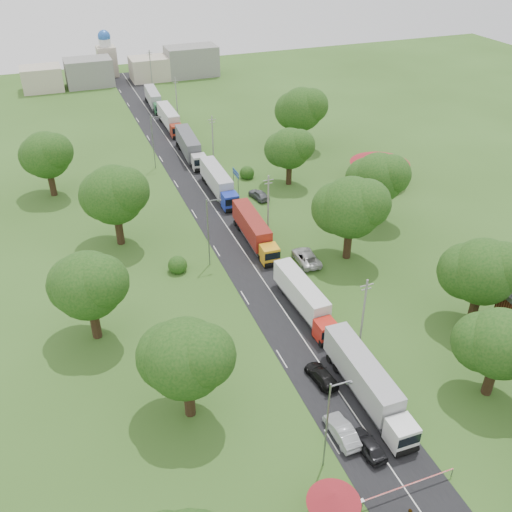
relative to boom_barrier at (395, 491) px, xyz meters
name	(u,v)px	position (x,y,z in m)	size (l,w,h in m)	color
ground	(290,319)	(1.36, 25.00, -0.89)	(260.00, 260.00, 0.00)	#31541C
road	(236,240)	(1.36, 45.00, -0.89)	(8.00, 200.00, 0.04)	black
boom_barrier	(395,491)	(0.00, 0.00, 0.00)	(9.22, 0.35, 1.18)	slate
guard_booth	(334,503)	(-5.84, 0.00, 1.27)	(4.40, 4.40, 3.45)	#C1B5A0
info_sign	(236,176)	(6.56, 60.00, 2.11)	(0.12, 3.10, 4.10)	slate
pole_1	(363,312)	(6.86, 18.00, 3.79)	(1.60, 0.24, 9.00)	gray
pole_2	(268,203)	(6.86, 46.00, 3.79)	(1.60, 0.24, 9.00)	gray
pole_3	(213,139)	(6.86, 74.00, 3.79)	(1.60, 0.24, 9.00)	gray
pole_4	(176,97)	(6.86, 102.00, 3.79)	(1.60, 0.24, 9.00)	gray
pole_5	(151,67)	(6.86, 130.00, 3.79)	(1.60, 0.24, 9.00)	gray
lamp_0	(329,422)	(-3.99, 5.00, 4.66)	(2.03, 0.22, 10.00)	slate
lamp_1	(209,229)	(-3.99, 40.00, 4.66)	(2.03, 0.22, 10.00)	slate
lamp_2	(154,140)	(-3.99, 75.00, 4.66)	(2.03, 0.22, 10.00)	slate
tree_2	(499,343)	(15.35, 7.14, 5.70)	(8.00, 8.00, 10.10)	#382616
tree_3	(482,271)	(21.35, 17.16, 6.33)	(8.80, 8.80, 11.07)	#382616
tree_4	(351,207)	(14.34, 35.17, 6.96)	(9.60, 9.60, 12.05)	#382616
tree_5	(378,178)	(23.35, 43.16, 6.33)	(8.80, 8.80, 11.07)	#382616
tree_6	(289,148)	(16.35, 60.14, 5.70)	(8.00, 8.00, 10.10)	#382616
tree_7	(301,109)	(25.34, 75.17, 6.96)	(9.60, 9.60, 12.05)	#382616
tree_10	(185,357)	(-13.65, 15.16, 6.33)	(8.80, 8.80, 11.07)	#382616
tree_11	(88,285)	(-20.65, 30.16, 6.33)	(8.80, 8.80, 11.07)	#382616
tree_12	(114,194)	(-14.66, 50.17, 6.96)	(9.60, 9.60, 12.05)	#382616
tree_13	(46,155)	(-22.65, 70.16, 6.33)	(8.80, 8.80, 11.07)	#382616
house_cream	(380,163)	(31.36, 55.00, 2.75)	(10.08, 10.08, 5.80)	#C1B5A0
distant_town	(130,69)	(2.04, 135.00, 2.60)	(52.00, 8.00, 8.00)	gray
church	(107,56)	(-2.64, 143.00, 4.50)	(5.00, 5.00, 12.30)	#C1B5A0
truck_0	(367,382)	(3.43, 10.84, 1.30)	(2.68, 14.88, 4.12)	white
truck_1	(304,298)	(3.58, 25.97, 1.10)	(2.77, 13.58, 3.76)	red
truck_2	(254,230)	(3.64, 43.42, 1.19)	(2.82, 14.18, 3.92)	#EFA41C
truck_3	(218,182)	(3.63, 60.65, 1.27)	(2.65, 14.70, 4.07)	#1C33AC
truck_4	(190,146)	(3.28, 77.85, 1.37)	(3.33, 15.41, 4.26)	#BDBDBD
truck_5	(170,119)	(3.48, 95.25, 1.25)	(2.53, 14.53, 4.03)	maroon
truck_6	(154,99)	(3.36, 110.90, 1.13)	(2.89, 13.81, 3.82)	#246137
car_lane_front	(368,445)	(0.36, 5.00, -0.15)	(1.75, 4.35, 1.48)	black
car_lane_mid	(342,431)	(-1.14, 7.20, -0.10)	(1.67, 4.78, 1.57)	#AAADB3
car_lane_rear	(321,376)	(0.36, 14.55, -0.21)	(1.90, 4.67, 1.36)	black
car_verge_near	(306,257)	(8.47, 35.79, -0.08)	(2.70, 5.85, 1.63)	silver
car_verge_far	(259,195)	(9.36, 56.39, -0.12)	(1.81, 4.51, 1.54)	#54585C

